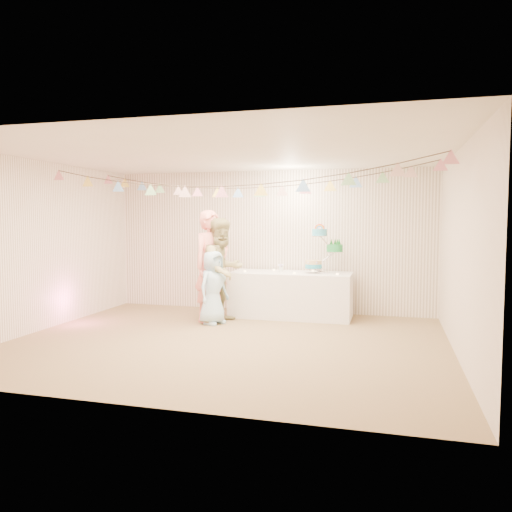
% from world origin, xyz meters
% --- Properties ---
extents(floor, '(6.00, 6.00, 0.00)m').
position_xyz_m(floor, '(0.00, 0.00, 0.00)').
color(floor, olive).
rests_on(floor, ground).
extents(ceiling, '(6.00, 6.00, 0.00)m').
position_xyz_m(ceiling, '(0.00, 0.00, 2.60)').
color(ceiling, beige).
rests_on(ceiling, ground).
extents(back_wall, '(6.00, 6.00, 0.00)m').
position_xyz_m(back_wall, '(0.00, 2.50, 1.30)').
color(back_wall, white).
rests_on(back_wall, ground).
extents(front_wall, '(6.00, 6.00, 0.00)m').
position_xyz_m(front_wall, '(0.00, -2.50, 1.30)').
color(front_wall, white).
rests_on(front_wall, ground).
extents(left_wall, '(5.00, 5.00, 0.00)m').
position_xyz_m(left_wall, '(-3.00, 0.00, 1.30)').
color(left_wall, white).
rests_on(left_wall, ground).
extents(right_wall, '(5.00, 5.00, 0.00)m').
position_xyz_m(right_wall, '(3.00, 0.00, 1.30)').
color(right_wall, white).
rests_on(right_wall, ground).
extents(table, '(2.09, 0.84, 0.78)m').
position_xyz_m(table, '(0.51, 2.00, 0.39)').
color(table, white).
rests_on(table, floor).
extents(cake_stand, '(0.70, 0.41, 0.78)m').
position_xyz_m(cake_stand, '(1.06, 2.05, 1.14)').
color(cake_stand, silver).
rests_on(cake_stand, table).
extents(cake_bottom, '(0.31, 0.31, 0.15)m').
position_xyz_m(cake_bottom, '(0.91, 1.99, 0.84)').
color(cake_bottom, '#289EBC').
rests_on(cake_bottom, cake_stand).
extents(cake_middle, '(0.27, 0.27, 0.22)m').
position_xyz_m(cake_middle, '(1.24, 2.14, 1.11)').
color(cake_middle, '#1D873D').
rests_on(cake_middle, cake_stand).
extents(cake_top_tier, '(0.25, 0.25, 0.19)m').
position_xyz_m(cake_top_tier, '(1.00, 2.02, 1.38)').
color(cake_top_tier, '#41ADCD').
rests_on(cake_top_tier, cake_stand).
extents(platter, '(0.31, 0.31, 0.02)m').
position_xyz_m(platter, '(-0.00, 1.95, 0.76)').
color(platter, white).
rests_on(platter, table).
extents(posy, '(0.13, 0.13, 0.14)m').
position_xyz_m(posy, '(0.32, 2.05, 0.82)').
color(posy, white).
rests_on(posy, table).
extents(person_adult_a, '(0.74, 0.81, 1.86)m').
position_xyz_m(person_adult_a, '(-0.71, 1.31, 0.93)').
color(person_adult_a, '#FF9385').
rests_on(person_adult_a, floor).
extents(person_adult_b, '(0.98, 1.05, 1.73)m').
position_xyz_m(person_adult_b, '(-0.51, 1.30, 0.87)').
color(person_adult_b, tan).
rests_on(person_adult_b, floor).
extents(person_child, '(0.58, 0.69, 1.20)m').
position_xyz_m(person_child, '(-0.60, 1.08, 0.60)').
color(person_child, '#B4E4FF').
rests_on(person_child, floor).
extents(bunting_back, '(5.60, 1.10, 0.40)m').
position_xyz_m(bunting_back, '(0.00, 1.10, 2.35)').
color(bunting_back, pink).
rests_on(bunting_back, ceiling).
extents(bunting_front, '(5.60, 0.90, 0.36)m').
position_xyz_m(bunting_front, '(0.00, -0.20, 2.32)').
color(bunting_front, '#72A5E5').
rests_on(bunting_front, ceiling).
extents(tealight_0, '(0.04, 0.04, 0.03)m').
position_xyz_m(tealight_0, '(-0.29, 1.85, 0.80)').
color(tealight_0, '#FFD88C').
rests_on(tealight_0, table).
extents(tealight_1, '(0.04, 0.04, 0.03)m').
position_xyz_m(tealight_1, '(0.16, 2.18, 0.80)').
color(tealight_1, '#FFD88C').
rests_on(tealight_1, table).
extents(tealight_2, '(0.04, 0.04, 0.03)m').
position_xyz_m(tealight_2, '(0.61, 1.78, 0.80)').
color(tealight_2, '#FFD88C').
rests_on(tealight_2, table).
extents(tealight_3, '(0.04, 0.04, 0.03)m').
position_xyz_m(tealight_3, '(0.86, 2.22, 0.80)').
color(tealight_3, '#FFD88C').
rests_on(tealight_3, table).
extents(tealight_4, '(0.04, 0.04, 0.03)m').
position_xyz_m(tealight_4, '(1.33, 1.82, 0.80)').
color(tealight_4, '#FFD88C').
rests_on(tealight_4, table).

